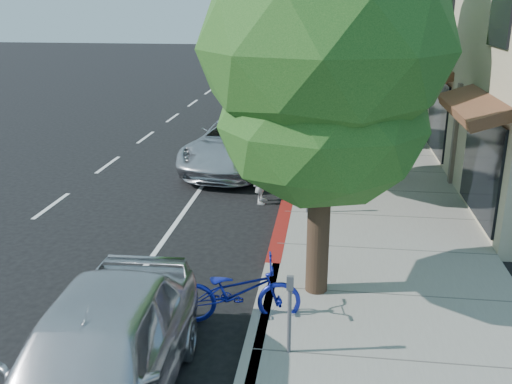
% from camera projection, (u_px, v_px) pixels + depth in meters
% --- Properties ---
extents(ground, '(120.00, 120.00, 0.00)m').
position_uv_depth(ground, '(277.00, 249.00, 12.45)').
color(ground, black).
rests_on(ground, ground).
extents(sidewalk, '(4.60, 56.00, 0.15)m').
position_uv_depth(sidewalk, '(366.00, 156.00, 19.66)').
color(sidewalk, gray).
rests_on(sidewalk, ground).
extents(curb, '(0.30, 56.00, 0.15)m').
position_uv_depth(curb, '(299.00, 153.00, 19.94)').
color(curb, '#9E998E').
rests_on(curb, ground).
extents(curb_red_segment, '(0.32, 4.00, 0.15)m').
position_uv_depth(curb_red_segment, '(281.00, 229.00, 13.36)').
color(curb_red_segment, maroon).
rests_on(curb_red_segment, ground).
extents(street_tree_0, '(4.14, 4.14, 7.00)m').
position_uv_depth(street_tree_0, '(325.00, 54.00, 9.07)').
color(street_tree_0, black).
rests_on(street_tree_0, ground).
extents(street_tree_1, '(5.30, 5.30, 8.14)m').
position_uv_depth(street_tree_1, '(330.00, 9.00, 14.51)').
color(street_tree_1, black).
rests_on(street_tree_1, ground).
extents(street_tree_2, '(4.51, 4.51, 6.86)m').
position_uv_depth(street_tree_2, '(330.00, 30.00, 20.40)').
color(street_tree_2, black).
rests_on(street_tree_2, ground).
extents(street_tree_3, '(5.14, 5.14, 8.15)m').
position_uv_depth(street_tree_3, '(332.00, 4.00, 25.77)').
color(street_tree_3, black).
rests_on(street_tree_3, ground).
extents(street_tree_4, '(4.58, 4.58, 7.36)m').
position_uv_depth(street_tree_4, '(332.00, 12.00, 31.56)').
color(street_tree_4, black).
rests_on(street_tree_4, ground).
extents(street_tree_5, '(5.32, 5.32, 7.56)m').
position_uv_depth(street_tree_5, '(332.00, 11.00, 37.20)').
color(street_tree_5, black).
rests_on(street_tree_5, ground).
extents(cyclist, '(0.43, 0.66, 1.80)m').
position_uv_depth(cyclist, '(262.00, 170.00, 15.06)').
color(cyclist, silver).
rests_on(cyclist, ground).
extents(bicycle, '(2.23, 1.09, 1.12)m').
position_uv_depth(bicycle, '(237.00, 291.00, 9.50)').
color(bicycle, '#161E9C').
rests_on(bicycle, ground).
extents(silver_suv, '(3.37, 5.98, 1.58)m').
position_uv_depth(silver_suv, '(239.00, 144.00, 18.31)').
color(silver_suv, silver).
rests_on(silver_suv, ground).
extents(dark_sedan, '(1.81, 4.83, 1.58)m').
position_uv_depth(dark_sedan, '(290.00, 103.00, 25.62)').
color(dark_sedan, '#212426').
rests_on(dark_sedan, ground).
extents(white_pickup, '(2.89, 5.92, 1.66)m').
position_uv_depth(white_pickup, '(273.00, 83.00, 31.56)').
color(white_pickup, white).
rests_on(white_pickup, ground).
extents(dark_suv_far, '(2.42, 5.23, 1.73)m').
position_uv_depth(dark_suv_far, '(303.00, 77.00, 33.58)').
color(dark_suv_far, black).
rests_on(dark_suv_far, ground).
extents(near_car_a, '(2.15, 4.96, 1.67)m').
position_uv_depth(near_car_a, '(97.00, 360.00, 7.23)').
color(near_car_a, silver).
rests_on(near_car_a, ground).
extents(pedestrian, '(1.09, 0.95, 1.93)m').
position_uv_depth(pedestrian, '(391.00, 145.00, 16.85)').
color(pedestrian, black).
rests_on(pedestrian, sidewalk).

